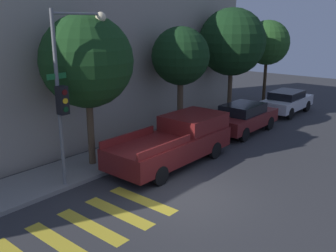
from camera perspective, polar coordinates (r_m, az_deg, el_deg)
name	(u,v)px	position (r m, az deg, el deg)	size (l,w,h in m)	color
ground_plane	(182,197)	(12.25, 2.11, -10.71)	(60.00, 60.00, 0.00)	#333335
sidewalk	(95,163)	(15.06, -11.10, -5.56)	(26.00, 2.29, 0.14)	gray
building_row	(24,62)	(17.95, -21.05, 9.03)	(26.00, 6.00, 7.38)	#A89E8E
crosswalk	(91,226)	(10.86, -11.68, -14.75)	(4.53, 2.60, 0.00)	gold
traffic_light_pole	(70,79)	(12.48, -14.70, 7.01)	(2.42, 0.56, 5.83)	slate
pickup_truck	(176,141)	(14.80, 1.21, -2.24)	(5.51, 2.12, 1.75)	maroon
sedan_near_corner	(243,117)	(19.20, 11.41, 1.30)	(4.26, 1.80, 1.49)	maroon
sedan_middle	(287,101)	(23.95, 17.65, 3.60)	(4.22, 1.75, 1.39)	silver
tree_near_corner	(87,61)	(13.98, -12.27, 9.59)	(3.39, 3.39, 5.76)	brown
tree_midblock	(181,57)	(17.87, 1.93, 10.53)	(2.74, 2.74, 5.25)	brown
tree_far_end	(232,42)	(21.66, 9.71, 12.48)	(3.74, 3.74, 6.21)	brown
tree_behind_truck	(267,43)	(25.61, 14.90, 12.15)	(2.87, 2.87, 5.56)	#42301E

